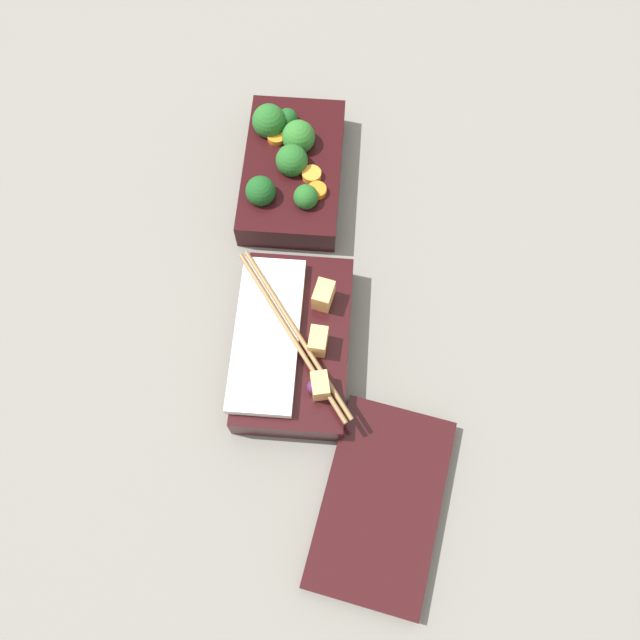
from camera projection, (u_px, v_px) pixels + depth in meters
ground_plane at (280, 260)px, 0.76m from camera, size 3.00×3.00×0.00m
bento_tray_vegetable at (291, 166)px, 0.78m from camera, size 0.20×0.12×0.07m
bento_tray_rice at (292, 342)px, 0.69m from camera, size 0.20×0.14×0.07m
bento_lid at (381, 502)px, 0.64m from camera, size 0.22×0.15×0.02m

